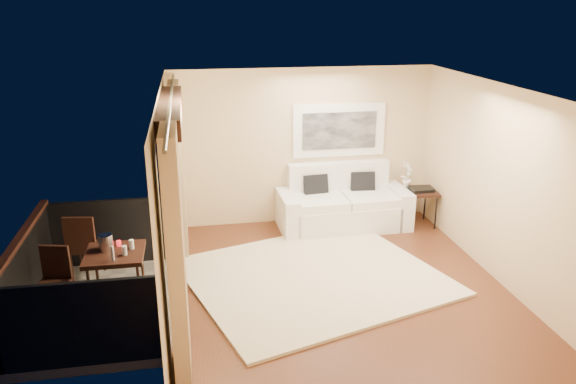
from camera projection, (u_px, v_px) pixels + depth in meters
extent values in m
plane|color=brown|center=(338.00, 285.00, 7.80)|extent=(5.00, 5.00, 0.00)
plane|color=white|center=(344.00, 90.00, 6.92)|extent=(5.00, 5.00, 0.00)
plane|color=beige|center=(303.00, 147.00, 9.69)|extent=(4.50, 0.00, 4.50)
plane|color=beige|center=(414.00, 282.00, 5.03)|extent=(4.50, 0.00, 4.50)
plane|color=beige|center=(499.00, 184.00, 7.73)|extent=(0.00, 5.00, 5.00)
plane|color=beige|center=(169.00, 163.00, 8.71)|extent=(0.00, 2.70, 2.70)
plane|color=beige|center=(161.00, 270.00, 5.26)|extent=(0.00, 2.70, 2.70)
plane|color=beige|center=(159.00, 108.00, 6.60)|extent=(0.00, 2.40, 2.40)
cube|color=black|center=(169.00, 110.00, 6.63)|extent=(0.28, 2.40, 0.22)
cube|color=#605B56|center=(103.00, 309.00, 7.30)|extent=(1.80, 2.60, 0.12)
cube|color=black|center=(27.00, 276.00, 6.97)|extent=(0.06, 2.60, 1.00)
cube|color=black|center=(110.00, 232.00, 8.30)|extent=(1.80, 0.06, 1.00)
cube|color=black|center=(82.00, 324.00, 5.93)|extent=(1.80, 0.06, 1.00)
cube|color=black|center=(20.00, 238.00, 6.80)|extent=(0.10, 2.60, 0.06)
cube|color=tan|center=(178.00, 170.00, 8.46)|extent=(0.16, 0.75, 2.62)
cube|color=tan|center=(176.00, 258.00, 5.58)|extent=(0.16, 0.75, 2.62)
cylinder|color=#4C473F|center=(170.00, 101.00, 6.60)|extent=(0.04, 4.80, 0.04)
cube|color=white|center=(339.00, 130.00, 9.68)|extent=(1.62, 0.05, 0.92)
cube|color=black|center=(340.00, 131.00, 9.65)|extent=(1.30, 0.02, 0.64)
cube|color=beige|center=(314.00, 277.00, 7.98)|extent=(4.05, 3.77, 0.04)
cube|color=white|center=(343.00, 215.00, 9.71)|extent=(1.82, 1.00, 0.44)
cube|color=white|center=(338.00, 186.00, 9.92)|extent=(1.80, 0.28, 0.87)
cube|color=white|center=(288.00, 213.00, 9.49)|extent=(0.28, 0.96, 0.66)
cube|color=white|center=(397.00, 205.00, 9.87)|extent=(0.28, 0.96, 0.66)
cube|color=white|center=(320.00, 201.00, 9.50)|extent=(0.87, 0.87, 0.15)
cube|color=white|center=(369.00, 198.00, 9.67)|extent=(0.87, 0.87, 0.15)
cube|color=black|center=(316.00, 187.00, 9.67)|extent=(0.44, 0.24, 0.43)
cube|color=black|center=(363.00, 184.00, 9.83)|extent=(0.44, 0.23, 0.43)
cube|color=black|center=(419.00, 191.00, 9.68)|extent=(0.64, 0.64, 0.04)
cylinder|color=black|center=(410.00, 215.00, 9.52)|extent=(0.03, 0.03, 0.60)
cylinder|color=black|center=(436.00, 213.00, 9.60)|extent=(0.03, 0.03, 0.60)
cylinder|color=black|center=(400.00, 205.00, 9.96)|extent=(0.03, 0.03, 0.60)
cylinder|color=black|center=(425.00, 203.00, 10.04)|extent=(0.03, 0.03, 0.60)
cube|color=black|center=(421.00, 189.00, 9.63)|extent=(0.38, 0.28, 0.05)
imported|color=white|center=(407.00, 174.00, 9.72)|extent=(0.31, 0.31, 0.50)
cube|color=black|center=(115.00, 254.00, 6.87)|extent=(0.71, 0.71, 0.05)
cylinder|color=black|center=(91.00, 298.00, 6.69)|extent=(0.04, 0.04, 0.77)
cylinder|color=black|center=(140.00, 294.00, 6.78)|extent=(0.04, 0.04, 0.77)
cylinder|color=black|center=(97.00, 276.00, 7.22)|extent=(0.04, 0.04, 0.77)
cylinder|color=black|center=(143.00, 272.00, 7.31)|extent=(0.04, 0.04, 0.77)
cube|color=black|center=(86.00, 247.00, 7.91)|extent=(0.48, 0.48, 0.05)
cube|color=black|center=(80.00, 236.00, 7.65)|extent=(0.42, 0.12, 0.55)
cylinder|color=black|center=(104.00, 257.00, 8.15)|extent=(0.03, 0.03, 0.43)
cylinder|color=black|center=(80.00, 257.00, 8.15)|extent=(0.03, 0.03, 0.43)
cylinder|color=black|center=(96.00, 267.00, 7.83)|extent=(0.03, 0.03, 0.43)
cylinder|color=black|center=(72.00, 267.00, 7.82)|extent=(0.03, 0.03, 0.43)
cube|color=black|center=(52.00, 285.00, 6.97)|extent=(0.44, 0.44, 0.04)
cube|color=black|center=(56.00, 263.00, 7.05)|extent=(0.37, 0.13, 0.48)
cylinder|color=black|center=(37.00, 306.00, 6.90)|extent=(0.03, 0.03, 0.38)
cylinder|color=black|center=(61.00, 306.00, 6.88)|extent=(0.03, 0.03, 0.38)
cylinder|color=black|center=(48.00, 293.00, 7.18)|extent=(0.03, 0.03, 0.38)
cylinder|color=black|center=(71.00, 294.00, 7.17)|extent=(0.03, 0.03, 0.38)
cylinder|color=white|center=(106.00, 242.00, 6.89)|extent=(0.18, 0.18, 0.20)
cylinder|color=red|center=(119.00, 243.00, 7.02)|extent=(0.06, 0.06, 0.07)
cylinder|color=silver|center=(113.00, 253.00, 6.62)|extent=(0.04, 0.04, 0.18)
cylinder|color=white|center=(125.00, 250.00, 6.76)|extent=(0.06, 0.06, 0.12)
cylinder|color=white|center=(132.00, 244.00, 6.93)|extent=(0.06, 0.06, 0.12)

